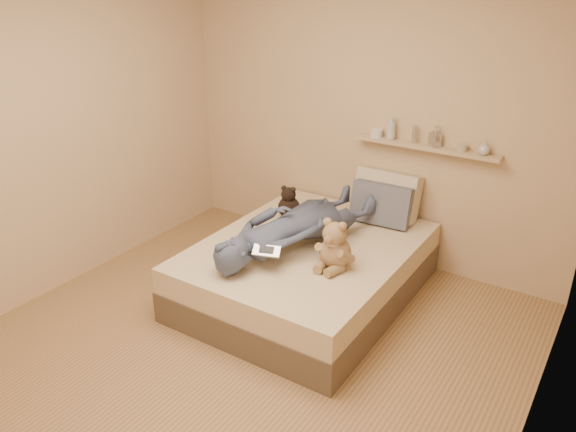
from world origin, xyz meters
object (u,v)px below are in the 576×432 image
Objects in this scene: game_console at (267,251)px; teddy_bear at (334,248)px; pillow_cream at (387,195)px; person at (294,225)px; bed at (307,270)px; pillow_grey at (382,204)px; dark_plush at (289,204)px; wall_shelf at (425,147)px.

teddy_bear is (0.36, 0.32, -0.02)m from game_console.
pillow_cream is 0.98m from person.
pillow_grey is (0.30, 0.69, 0.40)m from bed.
pillow_cream is 0.14m from pillow_grey.
person is (-0.07, -0.08, 0.40)m from bed.
pillow_cream is at bearing 77.57° from game_console.
game_console is 0.72× the size of dark_plush.
bed is 1.28× the size of person.
game_console is 0.42× the size of pillow_grey.
bed is 4.98× the size of teddy_bear.
teddy_bear is 0.69× the size of pillow_cream.
game_console is 0.18× the size of wall_shelf.
dark_plush is 0.84m from pillow_cream.
pillow_cream is at bearing 98.41° from pillow_grey.
bed is 1.38m from wall_shelf.
teddy_bear is at bearing -87.26° from pillow_grey.
pillow_grey is (-0.04, 0.90, 0.01)m from teddy_bear.
teddy_bear is 0.44m from person.
game_console is at bearing -66.32° from dark_plush.
teddy_bear reaches higher than person.
person is (0.33, -0.43, 0.05)m from dark_plush.
teddy_bear is 0.76× the size of pillow_grey.
pillow_grey is at bearing -138.48° from wall_shelf.
dark_plush is at bearing -145.11° from pillow_cream.
dark_plush is (-0.40, 0.35, 0.35)m from bed.
person is at bearing -133.02° from bed.
pillow_grey is 0.58m from wall_shelf.
wall_shelf reaches higher than pillow_grey.
pillow_grey is at bearing 75.27° from game_console.
wall_shelf is (0.55, 0.91, 0.88)m from bed.
pillow_cream is (-0.06, 1.04, 0.04)m from teddy_bear.
pillow_grey is at bearing 25.57° from dark_plush.
teddy_bear is at bearing 41.31° from game_console.
pillow_cream is at bearing 93.51° from teddy_bear.
wall_shelf is at bearing 79.64° from teddy_bear.
game_console is at bearing -138.69° from teddy_bear.
teddy_bear is at bearing -36.82° from dark_plush.
game_console is 0.45m from person.
wall_shelf is at bearing 16.42° from pillow_cream.
wall_shelf is (0.62, 0.99, 0.47)m from person.
person is (-0.38, -0.77, 0.01)m from pillow_grey.
pillow_grey is at bearing -81.59° from pillow_cream.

